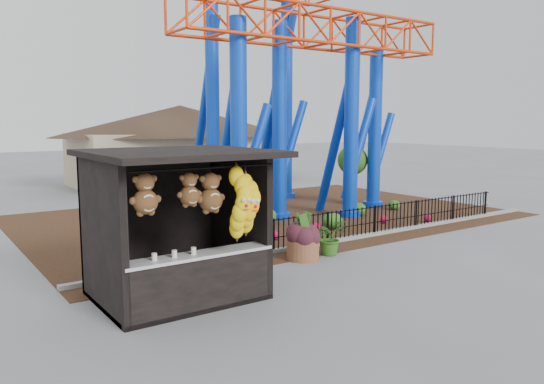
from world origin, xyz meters
TOP-DOWN VIEW (x-y plane):
  - ground at (0.00, 0.00)m, footprint 120.00×120.00m
  - mulch_bed at (4.00, 8.00)m, footprint 18.00×12.00m
  - curb at (4.00, 3.00)m, footprint 18.00×0.18m
  - prize_booth at (-2.99, 0.91)m, footprint 3.50×3.40m
  - picket_fence at (4.90, 3.00)m, footprint 12.20×0.06m
  - roller_coaster at (5.12, 8.23)m, footprint 11.00×6.37m
  - terracotta_planter at (1.07, 2.03)m, footprint 1.11×1.11m
  - planter_foliage at (1.07, 2.03)m, footprint 0.70×0.70m
  - potted_plant at (2.01, 2.02)m, footprint 0.90×0.79m
  - landscaping at (4.46, 5.55)m, footprint 8.14×3.61m
  - pavilion at (6.00, 20.00)m, footprint 15.00×15.00m

SIDE VIEW (x-z plane):
  - ground at x=0.00m, z-range 0.00..0.00m
  - mulch_bed at x=4.00m, z-range 0.00..0.02m
  - curb at x=4.00m, z-range 0.00..0.12m
  - landscaping at x=4.46m, z-range -0.02..0.56m
  - terracotta_planter at x=1.07m, z-range 0.00..0.55m
  - potted_plant at x=2.01m, z-range 0.00..0.99m
  - picket_fence at x=4.90m, z-range 0.00..1.00m
  - planter_foliage at x=1.07m, z-range 0.55..1.19m
  - prize_booth at x=-2.99m, z-range -0.03..3.09m
  - pavilion at x=6.00m, z-range 0.67..5.47m
  - roller_coaster at x=5.12m, z-range 1.03..11.85m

